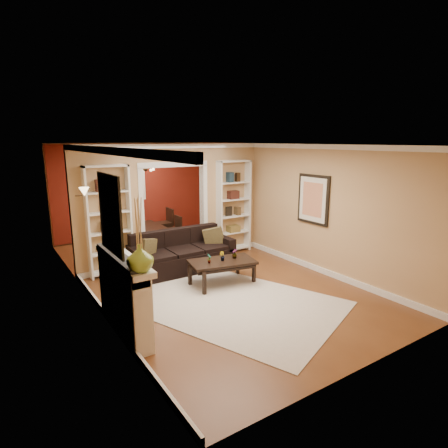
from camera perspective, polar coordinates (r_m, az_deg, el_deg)
floor at (r=8.00m, az=-3.67°, el=-7.70°), size 8.00×8.00×0.00m
ceiling at (r=7.50m, az=-3.97°, el=12.02°), size 8.00×8.00×0.00m
wall_back at (r=11.25m, az=-13.90°, el=5.02°), size 8.00×0.00×8.00m
wall_front at (r=4.68m, az=21.11°, el=-6.08°), size 8.00×0.00×8.00m
wall_left at (r=6.85m, az=-20.46°, el=-0.22°), size 0.00×8.00×8.00m
wall_right at (r=8.93m, az=8.88°, el=3.31°), size 0.00×8.00×8.00m
partition_wall at (r=8.68m, az=-7.71°, el=3.08°), size 4.50×0.15×2.70m
red_back_panel at (r=11.23m, az=-13.84°, el=4.86°), size 4.44×0.04×2.64m
dining_window at (r=11.16m, az=-13.83°, el=6.00°), size 0.78×0.03×0.98m
area_rug at (r=6.66m, az=1.37°, el=-11.97°), size 3.68×4.24×0.01m
sofa at (r=8.16m, az=-6.32°, el=-4.13°), size 2.21×0.95×0.86m
pillow_left at (r=7.79m, az=-11.44°, el=-3.70°), size 0.40×0.29×0.40m
pillow_right at (r=8.45m, az=-1.56°, el=-1.97°), size 0.45×0.33×0.44m
coffee_table at (r=7.42m, az=-0.28°, el=-7.36°), size 1.37×0.92×0.48m
plant_left at (r=7.17m, az=-2.27°, el=-5.29°), size 0.12×0.12×0.19m
plant_center at (r=7.32m, az=-0.28°, el=-4.93°), size 0.11×0.12×0.18m
plant_right at (r=7.47m, az=1.62°, el=-4.56°), size 0.11×0.11×0.18m
bookshelf_left at (r=8.03m, az=-17.16°, el=0.38°), size 0.90×0.30×2.30m
bookshelf_right at (r=9.34m, az=1.40°, el=2.62°), size 0.90×0.30×2.30m
fireplace at (r=5.72m, az=-14.81°, el=-10.43°), size 0.32×1.70×1.16m
vase at (r=4.84m, az=-12.67°, el=-5.06°), size 0.41×0.41×0.35m
mirror at (r=5.33m, az=-16.98°, el=1.47°), size 0.03×0.95×1.10m
wall_sconce at (r=7.31m, az=-20.96°, el=4.35°), size 0.18×0.18×0.22m
framed_art at (r=8.17m, az=13.41°, el=3.66°), size 0.04×0.85×1.05m
dining_table at (r=10.36m, az=-11.44°, el=-1.68°), size 1.45×0.81×0.51m
dining_chair_nw at (r=9.87m, az=-13.79°, el=-1.72°), size 0.50×0.50×0.77m
dining_chair_ne at (r=10.27m, az=-8.00°, el=-0.90°), size 0.49×0.49×0.78m
dining_chair_sw at (r=10.41m, az=-14.91°, el=-0.68°), size 0.55×0.55×0.90m
dining_chair_se at (r=10.79m, az=-9.38°, el=0.04°), size 0.51×0.51×0.90m
chandelier at (r=9.97m, az=-11.58°, el=8.06°), size 0.50×0.50×0.30m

